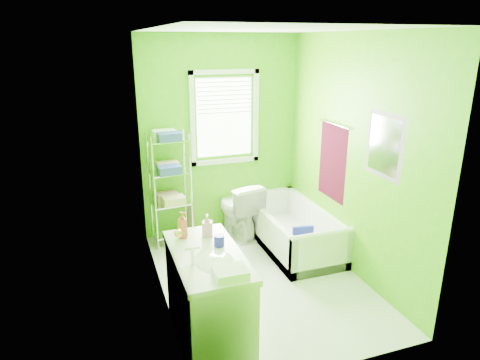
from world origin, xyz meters
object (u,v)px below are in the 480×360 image
object	(u,v)px
bathtub	(292,234)
toilet	(238,209)
wire_shelf_unit	(170,177)
vanity	(208,294)

from	to	relation	value
bathtub	toilet	size ratio (longest dim) A/B	2.13
toilet	wire_shelf_unit	size ratio (longest dim) A/B	0.52
bathtub	toilet	distance (m)	0.77
bathtub	wire_shelf_unit	size ratio (longest dim) A/B	1.11
toilet	wire_shelf_unit	world-z (taller)	wire_shelf_unit
toilet	wire_shelf_unit	xyz separation A→B (m)	(-0.86, 0.10, 0.51)
bathtub	toilet	xyz separation A→B (m)	(-0.54, 0.51, 0.21)
vanity	wire_shelf_unit	distance (m)	2.03
vanity	toilet	bearing A→B (deg)	64.12
bathtub	vanity	world-z (taller)	vanity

